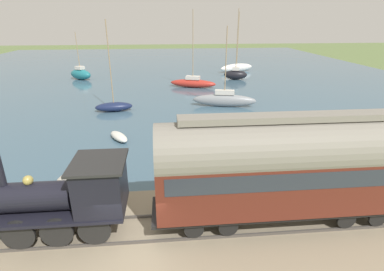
{
  "coord_description": "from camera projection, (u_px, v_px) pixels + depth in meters",
  "views": [
    {
      "loc": [
        -9.18,
        -1.33,
        8.54
      ],
      "look_at": [
        6.28,
        -2.79,
        2.43
      ],
      "focal_mm": 28.0,
      "sensor_mm": 36.0,
      "label": 1
    }
  ],
  "objects": [
    {
      "name": "sailboat_navy",
      "position": [
        114.0,
        106.0,
        29.23
      ],
      "size": [
        1.68,
        3.68,
        8.45
      ],
      "rotation": [
        0.0,
        0.0,
        0.12
      ],
      "color": "#192347",
      "rests_on": "harbor_water"
    },
    {
      "name": "steam_locomotive",
      "position": [
        71.0,
        194.0,
        11.2
      ],
      "size": [
        2.17,
        5.47,
        3.57
      ],
      "color": "black",
      "rests_on": "rail_embankment"
    },
    {
      "name": "sailboat_teal",
      "position": [
        81.0,
        74.0,
        44.37
      ],
      "size": [
        3.41,
        4.01,
        6.72
      ],
      "rotation": [
        0.0,
        0.0,
        -0.59
      ],
      "color": "#1E707A",
      "rests_on": "harbor_water"
    },
    {
      "name": "harbor_water",
      "position": [
        156.0,
        70.0,
        52.36
      ],
      "size": [
        80.0,
        80.0,
        0.01
      ],
      "color": "#426075",
      "rests_on": "ground"
    },
    {
      "name": "ground_plane",
      "position": [
        135.0,
        256.0,
        11.51
      ],
      "size": [
        200.0,
        200.0,
        0.0
      ],
      "primitive_type": "plane",
      "color": "#607542"
    },
    {
      "name": "sailboat_gray",
      "position": [
        224.0,
        100.0,
        30.76
      ],
      "size": [
        2.42,
        6.55,
        7.87
      ],
      "rotation": [
        0.0,
        0.0,
        -0.22
      ],
      "color": "gray",
      "rests_on": "harbor_water"
    },
    {
      "name": "passenger_coach",
      "position": [
        287.0,
        165.0,
        11.63
      ],
      "size": [
        2.3,
        10.61,
        4.6
      ],
      "color": "black",
      "rests_on": "rail_embankment"
    },
    {
      "name": "sailboat_white",
      "position": [
        237.0,
        68.0,
        50.68
      ],
      "size": [
        3.58,
        6.36,
        9.5
      ],
      "rotation": [
        0.0,
        0.0,
        0.39
      ],
      "color": "white",
      "rests_on": "harbor_water"
    },
    {
      "name": "rowboat_off_pier",
      "position": [
        77.0,
        174.0,
        17.11
      ],
      "size": [
        2.72,
        2.39,
        0.49
      ],
      "rotation": [
        0.0,
        0.0,
        0.94
      ],
      "color": "#B7B2A3",
      "rests_on": "harbor_water"
    },
    {
      "name": "sailboat_red",
      "position": [
        193.0,
        83.0,
        39.35
      ],
      "size": [
        3.25,
        6.19,
        9.54
      ],
      "rotation": [
        0.0,
        0.0,
        -0.33
      ],
      "color": "#B72D23",
      "rests_on": "harbor_water"
    },
    {
      "name": "rowboat_far_out",
      "position": [
        119.0,
        137.0,
        22.39
      ],
      "size": [
        2.46,
        1.91,
        0.53
      ],
      "rotation": [
        0.0,
        0.0,
        -1.04
      ],
      "color": "silver",
      "rests_on": "harbor_water"
    },
    {
      "name": "rail_embankment",
      "position": [
        137.0,
        236.0,
        12.18
      ],
      "size": [
        5.9,
        56.0,
        0.68
      ],
      "color": "gray",
      "rests_on": "ground"
    },
    {
      "name": "sailboat_black",
      "position": [
        235.0,
        74.0,
        44.5
      ],
      "size": [
        2.32,
        3.69,
        9.81
      ],
      "rotation": [
        0.0,
        0.0,
        -0.21
      ],
      "color": "black",
      "rests_on": "harbor_water"
    }
  ]
}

